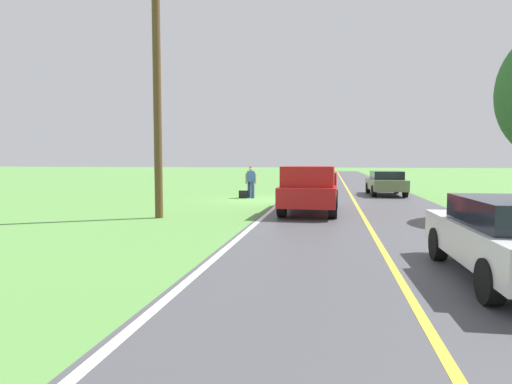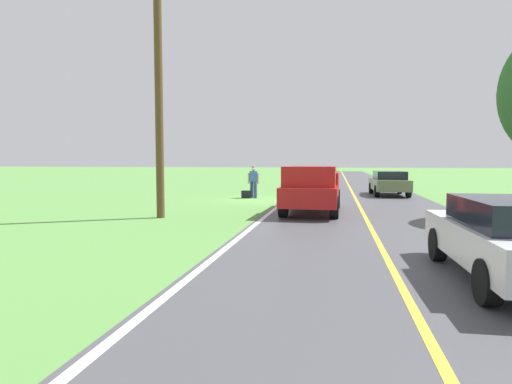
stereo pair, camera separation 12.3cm
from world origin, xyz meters
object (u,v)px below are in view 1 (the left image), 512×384
Objects in this scene: sedan_near_oncoming at (386,182)px; utility_pole_roadside at (157,95)px; suitcase_carried at (243,194)px; pickup_truck_passing at (310,188)px; hitchhiker_walking at (251,180)px.

utility_pole_roadside is at bearing 51.89° from sedan_near_oncoming.
suitcase_carried is 7.27m from pickup_truck_passing.
hitchhiker_walking is 3.80× the size of suitcase_carried.
pickup_truck_passing is (-3.45, 6.22, -0.01)m from hitchhiker_walking.
pickup_truck_passing is 0.63× the size of utility_pole_roadside.
utility_pole_roadside reaches higher than pickup_truck_passing.
utility_pole_roadside is (1.76, 8.53, 3.31)m from hitchhiker_walking.
suitcase_carried is at bearing -57.69° from pickup_truck_passing.
sedan_near_oncoming is 0.52× the size of utility_pole_roadside.
suitcase_carried is at bearing 14.92° from hitchhiker_walking.
hitchhiker_walking is 0.89m from suitcase_carried.
sedan_near_oncoming is (-7.42, -3.18, -0.23)m from hitchhiker_walking.
pickup_truck_passing is at bearing 67.12° from sedan_near_oncoming.
pickup_truck_passing is at bearing 119.03° from hitchhiker_walking.
utility_pole_roadside is at bearing 78.33° from hitchhiker_walking.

